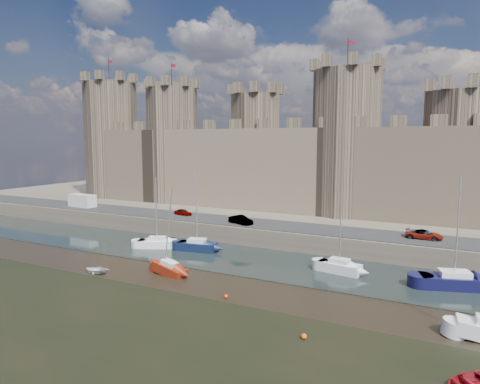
{
  "coord_description": "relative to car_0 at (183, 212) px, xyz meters",
  "views": [
    {
      "loc": [
        18.37,
        -21.6,
        14.68
      ],
      "look_at": [
        -3.83,
        22.0,
        8.64
      ],
      "focal_mm": 32.0,
      "sensor_mm": 36.0,
      "label": 1
    }
  ],
  "objects": [
    {
      "name": "car_3",
      "position": [
        35.79,
        -0.34,
        0.06
      ],
      "size": [
        4.27,
        1.99,
        1.18
      ],
      "primitive_type": "imported",
      "rotation": [
        0.0,
        0.0,
        1.56
      ],
      "color": "gray",
      "rests_on": "quay"
    },
    {
      "name": "van",
      "position": [
        -21.13,
        -1.13,
        0.61
      ],
      "size": [
        5.39,
        2.47,
        2.29
      ],
      "primitive_type": "cube",
      "rotation": [
        0.0,
        0.0,
        -0.07
      ],
      "color": "silver",
      "rests_on": "quay"
    },
    {
      "name": "dinghy_6",
      "position": [
        3.81,
        -22.63,
        -2.72
      ],
      "size": [
        3.32,
        2.55,
        0.64
      ],
      "primitive_type": "imported",
      "rotation": [
        1.57,
        0.0,
        4.59
      ],
      "color": "silver",
      "rests_on": "ground"
    },
    {
      "name": "buoy_3",
      "position": [
        29.52,
        -27.34,
        -2.82
      ],
      "size": [
        0.44,
        0.44,
        0.44
      ],
      "primitive_type": "sphere",
      "color": "#EC520A",
      "rests_on": "ground"
    },
    {
      "name": "sailboat_2",
      "position": [
        27.97,
        -10.54,
        -2.23
      ],
      "size": [
        4.9,
        2.53,
        10.08
      ],
      "rotation": [
        0.0,
        0.0,
        -0.16
      ],
      "color": "silver",
      "rests_on": "ground"
    },
    {
      "name": "quay",
      "position": [
        20.56,
        25.37,
        -1.78
      ],
      "size": [
        160.0,
        60.0,
        2.5
      ],
      "primitive_type": "cube",
      "color": "#4C443A",
      "rests_on": "ground"
    },
    {
      "name": "car_1",
      "position": [
        11.57,
        -2.27,
        0.11
      ],
      "size": [
        4.17,
        2.61,
        1.3
      ],
      "primitive_type": "imported",
      "rotation": [
        0.0,
        0.0,
        1.23
      ],
      "color": "gray",
      "rests_on": "quay"
    },
    {
      "name": "sailboat_1",
      "position": [
        8.95,
        -9.79,
        -2.22
      ],
      "size": [
        5.41,
        2.82,
        10.32
      ],
      "rotation": [
        0.0,
        0.0,
        0.16
      ],
      "color": "#0E1833",
      "rests_on": "ground"
    },
    {
      "name": "sailboat_3",
      "position": [
        39.3,
        -10.33,
        -2.19
      ],
      "size": [
        6.81,
        4.26,
        11.15
      ],
      "rotation": [
        0.0,
        0.0,
        0.3
      ],
      "color": "black",
      "rests_on": "ground"
    },
    {
      "name": "dinghy_4",
      "position": [
        40.12,
        -29.02,
        -2.69
      ],
      "size": [
        3.94,
        4.06,
        0.69
      ],
      "primitive_type": "imported",
      "rotation": [
        1.57,
        0.0,
        5.59
      ],
      "color": "maroon",
      "rests_on": "ground"
    },
    {
      "name": "sailboat_0",
      "position": [
        3.18,
        -10.82,
        -2.28
      ],
      "size": [
        5.47,
        3.9,
        9.56
      ],
      "rotation": [
        0.0,
        0.0,
        0.42
      ],
      "color": "white",
      "rests_on": "ground"
    },
    {
      "name": "castle",
      "position": [
        19.92,
        13.37,
        8.64
      ],
      "size": [
        108.5,
        11.0,
        29.0
      ],
      "color": "#42382B",
      "rests_on": "quay"
    },
    {
      "name": "road",
      "position": [
        20.56,
        -0.63,
        -0.48
      ],
      "size": [
        160.0,
        7.0,
        0.1
      ],
      "primitive_type": "cube",
      "color": "black",
      "rests_on": "quay"
    },
    {
      "name": "car_0",
      "position": [
        0.0,
        0.0,
        0.0
      ],
      "size": [
        3.32,
        1.86,
        1.07
      ],
      "primitive_type": "imported",
      "rotation": [
        0.0,
        0.0,
        1.37
      ],
      "color": "gray",
      "rests_on": "quay"
    },
    {
      "name": "water_channel",
      "position": [
        20.56,
        -10.63,
        -2.99
      ],
      "size": [
        160.0,
        12.0,
        0.08
      ],
      "primitive_type": "cube",
      "color": "black",
      "rests_on": "ground"
    },
    {
      "name": "car_2",
      "position": [
        35.7,
        -0.07,
        0.05
      ],
      "size": [
        4.27,
        2.48,
        1.16
      ],
      "primitive_type": "imported",
      "rotation": [
        0.0,
        0.0,
        1.35
      ],
      "color": "gray",
      "rests_on": "quay"
    },
    {
      "name": "sailboat_4",
      "position": [
        11.53,
        -19.42,
        -2.32
      ],
      "size": [
        4.36,
        2.37,
        9.65
      ],
      "rotation": [
        0.0,
        0.0,
        -0.19
      ],
      "color": "maroon",
      "rests_on": "ground"
    },
    {
      "name": "buoy_1",
      "position": [
        20.47,
        -22.83,
        -2.83
      ],
      "size": [
        0.41,
        0.41,
        0.41
      ],
      "primitive_type": "sphere",
      "color": "red",
      "rests_on": "ground"
    },
    {
      "name": "ground",
      "position": [
        20.56,
        -34.63,
        -3.03
      ],
      "size": [
        160.0,
        160.0,
        0.0
      ],
      "primitive_type": "plane",
      "color": "black",
      "rests_on": "ground"
    }
  ]
}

